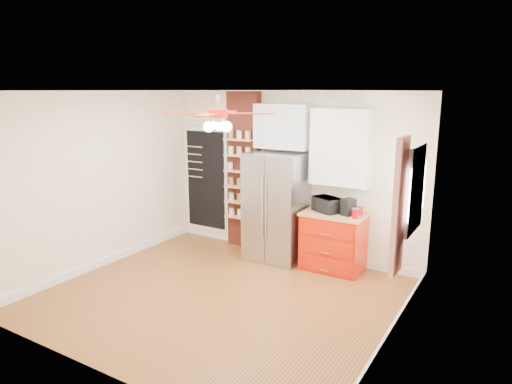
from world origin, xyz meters
The scene contains 21 objects.
floor centered at (0.00, 0.00, 0.00)m, with size 4.50×4.50×0.00m, color #936025.
ceiling centered at (0.00, 0.00, 2.70)m, with size 4.50×4.50×0.00m, color white.
wall_back centered at (0.00, 2.00, 1.35)m, with size 4.50×0.02×2.70m, color #F4E4C5.
wall_front centered at (0.00, -2.00, 1.35)m, with size 4.50×0.02×2.70m, color #F4E4C5.
wall_left centered at (-2.25, 0.00, 1.35)m, with size 0.02×4.00×2.70m, color #F4E4C5.
wall_right centered at (2.25, 0.00, 1.35)m, with size 0.02×4.00×2.70m, color #F4E4C5.
chalkboard centered at (-1.70, 1.96, 1.10)m, with size 0.95×0.05×1.95m.
brick_pillar centered at (-0.85, 1.92, 1.35)m, with size 0.60×0.16×2.70m, color brown.
fridge centered at (-0.05, 1.63, 0.88)m, with size 0.90×0.70×1.75m, color #A9A9AD.
upper_glass_cabinet centered at (-0.05, 1.82, 2.15)m, with size 0.90×0.35×0.70m, color white.
red_cabinet centered at (0.92, 1.68, 0.45)m, with size 0.94×0.64×0.90m.
upper_shelf_unit centered at (0.92, 1.85, 1.88)m, with size 0.90×0.30×1.15m, color white.
window centered at (2.23, 0.90, 1.55)m, with size 0.04×0.75×1.05m, color white.
curtain centered at (2.18, 0.35, 1.45)m, with size 0.06×0.40×1.55m, color #B41818.
ceiling_fan centered at (0.00, 0.00, 2.42)m, with size 1.40×1.40×0.44m.
toaster_oven centered at (0.79, 1.67, 1.01)m, with size 0.41×0.28×0.23m, color black.
coffee_maker centered at (1.14, 1.65, 1.02)m, with size 0.15×0.19×0.25m, color black.
canister_left centered at (1.29, 1.55, 0.97)m, with size 0.10×0.10×0.14m, color #AB090F.
canister_right centered at (1.29, 1.75, 0.97)m, with size 0.09×0.09×0.14m, color red.
pantry_jar_oats centered at (-1.03, 1.76, 1.43)m, with size 0.09×0.09×0.12m, color beige.
pantry_jar_beans centered at (-0.76, 1.77, 1.44)m, with size 0.08×0.08×0.13m, color #8E6848.
Camera 1 is at (3.33, -4.63, 2.69)m, focal length 32.00 mm.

